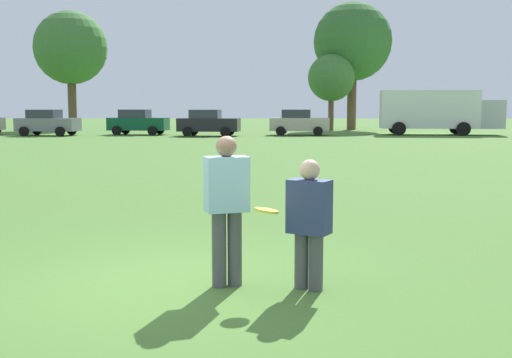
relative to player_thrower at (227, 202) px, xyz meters
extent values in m
plane|color=#47702D|center=(-0.59, 0.03, -0.98)|extent=(199.79, 199.79, 0.00)
cylinder|color=#4C4C51|center=(-0.09, -0.03, -0.54)|extent=(0.17, 0.17, 0.87)
cylinder|color=#4C4C51|center=(0.09, 0.03, -0.54)|extent=(0.17, 0.17, 0.87)
cube|color=#9EC6E5|center=(0.00, 0.00, 0.21)|extent=(0.54, 0.42, 0.62)
sphere|color=#8C664C|center=(0.00, 0.00, 0.63)|extent=(0.24, 0.24, 0.24)
cylinder|color=#4C4C51|center=(1.01, -0.12, -0.65)|extent=(0.16, 0.16, 0.65)
cylinder|color=#4C4C51|center=(0.85, -0.04, -0.65)|extent=(0.16, 0.16, 0.65)
cube|color=navy|center=(0.93, -0.08, -0.03)|extent=(0.53, 0.44, 0.60)
sphere|color=#D8AD8C|center=(0.93, -0.08, 0.38)|extent=(0.23, 0.23, 0.23)
cylinder|color=yellow|center=(0.46, -0.23, -0.05)|extent=(0.27, 0.27, 0.07)
cube|color=slate|center=(-16.13, 36.64, -0.20)|extent=(4.31, 2.07, 0.90)
cube|color=#2D333D|center=(-16.38, 36.66, 0.52)|extent=(2.10, 1.77, 0.64)
cylinder|color=black|center=(-14.76, 37.55, -0.65)|extent=(0.67, 0.26, 0.66)
cylinder|color=black|center=(-14.89, 35.56, -0.65)|extent=(0.67, 0.26, 0.66)
cylinder|color=black|center=(-17.36, 37.72, -0.65)|extent=(0.67, 0.26, 0.66)
cylinder|color=black|center=(-17.49, 35.73, -0.65)|extent=(0.67, 0.26, 0.66)
cube|color=#0C4C2D|center=(-10.10, 38.29, -0.20)|extent=(4.31, 2.07, 0.90)
cube|color=#2D333D|center=(-10.34, 38.31, 0.52)|extent=(2.10, 1.77, 0.64)
cylinder|color=black|center=(-8.73, 39.20, -0.65)|extent=(0.67, 0.26, 0.66)
cylinder|color=black|center=(-8.86, 37.21, -0.65)|extent=(0.67, 0.26, 0.66)
cylinder|color=black|center=(-11.33, 39.38, -0.65)|extent=(0.67, 0.26, 0.66)
cylinder|color=black|center=(-11.46, 37.38, -0.65)|extent=(0.67, 0.26, 0.66)
cube|color=black|center=(-4.76, 36.54, -0.20)|extent=(4.31, 2.07, 0.90)
cube|color=#2D333D|center=(-5.01, 36.55, 0.52)|extent=(2.10, 1.77, 0.64)
cylinder|color=black|center=(-3.39, 37.45, -0.65)|extent=(0.67, 0.26, 0.66)
cylinder|color=black|center=(-3.52, 35.45, -0.65)|extent=(0.67, 0.26, 0.66)
cylinder|color=black|center=(-5.99, 37.62, -0.65)|extent=(0.67, 0.26, 0.66)
cylinder|color=black|center=(-6.12, 35.63, -0.65)|extent=(0.67, 0.26, 0.66)
cube|color=#B7AD99|center=(1.56, 38.16, -0.20)|extent=(4.31, 2.07, 0.90)
cube|color=#2D333D|center=(1.31, 38.17, 0.52)|extent=(2.10, 1.77, 0.64)
cylinder|color=black|center=(2.92, 39.07, -0.65)|extent=(0.67, 0.26, 0.66)
cylinder|color=black|center=(2.79, 37.07, -0.65)|extent=(0.67, 0.26, 0.66)
cylinder|color=black|center=(0.32, 39.24, -0.65)|extent=(0.67, 0.26, 0.66)
cylinder|color=black|center=(0.19, 37.25, -0.65)|extent=(0.67, 0.26, 0.66)
cube|color=white|center=(10.83, 39.27, 0.85)|extent=(6.95, 2.94, 2.70)
cube|color=#B2B2B7|center=(15.02, 38.99, 0.50)|extent=(1.95, 2.41, 2.00)
cylinder|color=black|center=(13.13, 40.49, -0.50)|extent=(0.98, 0.34, 0.96)
cylinder|color=black|center=(12.94, 37.76, -0.50)|extent=(0.98, 0.34, 0.96)
cylinder|color=black|center=(8.71, 40.78, -0.50)|extent=(0.98, 0.34, 0.96)
cylinder|color=black|center=(8.53, 38.05, -0.50)|extent=(0.98, 0.34, 0.96)
cylinder|color=brown|center=(-18.19, 47.82, 1.23)|extent=(0.74, 0.74, 4.42)
sphere|color=#3D7033|center=(-18.19, 47.82, 6.12)|extent=(6.31, 6.31, 6.31)
cylinder|color=brown|center=(4.32, 46.72, 0.40)|extent=(0.46, 0.46, 2.76)
sphere|color=#3D7033|center=(4.32, 46.72, 3.46)|extent=(3.94, 3.94, 3.94)
cylinder|color=brown|center=(6.29, 49.18, 1.40)|extent=(0.79, 0.79, 4.75)
sphere|color=#33662D|center=(6.29, 49.18, 6.66)|extent=(6.78, 6.78, 6.78)
camera|label=1|loc=(0.69, -7.06, 1.08)|focal=44.38mm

